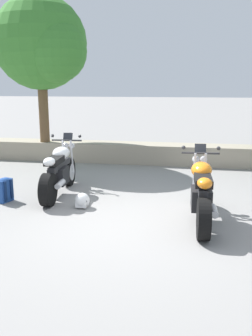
{
  "coord_description": "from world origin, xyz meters",
  "views": [
    {
      "loc": [
        0.95,
        -5.52,
        2.21
      ],
      "look_at": [
        -0.28,
        1.2,
        0.65
      ],
      "focal_mm": 39.22,
      "sensor_mm": 36.0,
      "label": 1
    }
  ],
  "objects_px": {
    "motorcycle_orange_centre": "(201,193)",
    "rider_helmet": "(82,201)",
    "rider_backpack": "(4,189)",
    "motorcycle_white_near_left": "(60,171)",
    "leafy_tree_far_left": "(43,45)"
  },
  "relations": [
    {
      "from": "motorcycle_orange_centre",
      "to": "rider_helmet",
      "type": "relative_size",
      "value": 7.37
    },
    {
      "from": "rider_backpack",
      "to": "rider_helmet",
      "type": "distance_m",
      "value": 1.59
    },
    {
      "from": "motorcycle_white_near_left",
      "to": "motorcycle_orange_centre",
      "type": "height_order",
      "value": "same"
    },
    {
      "from": "rider_helmet",
      "to": "leafy_tree_far_left",
      "type": "xyz_separation_m",
      "value": [
        -2.23,
        3.92,
        3.14
      ]
    },
    {
      "from": "leafy_tree_far_left",
      "to": "rider_helmet",
      "type": "bearing_deg",
      "value": -60.38
    },
    {
      "from": "rider_backpack",
      "to": "rider_helmet",
      "type": "xyz_separation_m",
      "value": [
        1.58,
        -0.09,
        -0.11
      ]
    },
    {
      "from": "motorcycle_orange_centre",
      "to": "rider_helmet",
      "type": "bearing_deg",
      "value": 172.5
    },
    {
      "from": "motorcycle_white_near_left",
      "to": "rider_helmet",
      "type": "height_order",
      "value": "motorcycle_white_near_left"
    },
    {
      "from": "motorcycle_white_near_left",
      "to": "motorcycle_orange_centre",
      "type": "xyz_separation_m",
      "value": [
        2.82,
        -1.02,
        0.0
      ]
    },
    {
      "from": "leafy_tree_far_left",
      "to": "motorcycle_white_near_left",
      "type": "bearing_deg",
      "value": -64.2
    },
    {
      "from": "rider_helmet",
      "to": "rider_backpack",
      "type": "bearing_deg",
      "value": 176.65
    },
    {
      "from": "motorcycle_orange_centre",
      "to": "rider_helmet",
      "type": "xyz_separation_m",
      "value": [
        -2.12,
        0.28,
        -0.35
      ]
    },
    {
      "from": "motorcycle_white_near_left",
      "to": "leafy_tree_far_left",
      "type": "bearing_deg",
      "value": 115.8
    },
    {
      "from": "motorcycle_white_near_left",
      "to": "rider_backpack",
      "type": "relative_size",
      "value": 4.4
    },
    {
      "from": "rider_backpack",
      "to": "leafy_tree_far_left",
      "type": "height_order",
      "value": "leafy_tree_far_left"
    }
  ]
}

